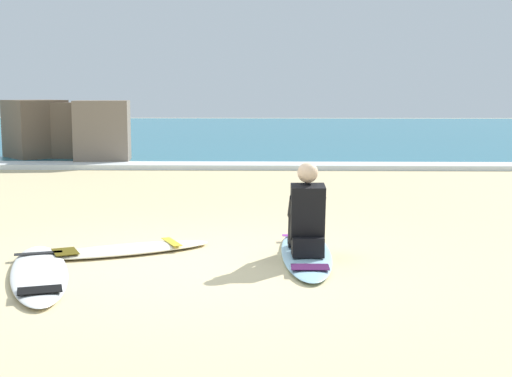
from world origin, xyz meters
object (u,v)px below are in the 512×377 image
at_px(surfboard_spare_near, 123,250).
at_px(surfboard_spare_far, 39,272).
at_px(surfer_seated, 307,219).
at_px(surfboard_main, 306,252).

bearing_deg(surfboard_spare_near, surfboard_spare_far, -121.27).
bearing_deg(surfer_seated, surfboard_spare_near, 171.88).
height_order(surfboard_spare_near, surfboard_spare_far, same).
distance_m(surfboard_spare_near, surfboard_spare_far, 1.14).
height_order(surfboard_main, surfboard_spare_near, same).
bearing_deg(surfboard_main, surfboard_spare_far, -160.50).
bearing_deg(surfboard_main, surfer_seated, -90.87).
relative_size(surfer_seated, surfboard_spare_near, 0.48).
distance_m(surfboard_main, surfer_seated, 0.45).
xyz_separation_m(surfer_seated, surfboard_spare_far, (-2.55, -0.70, -0.40)).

